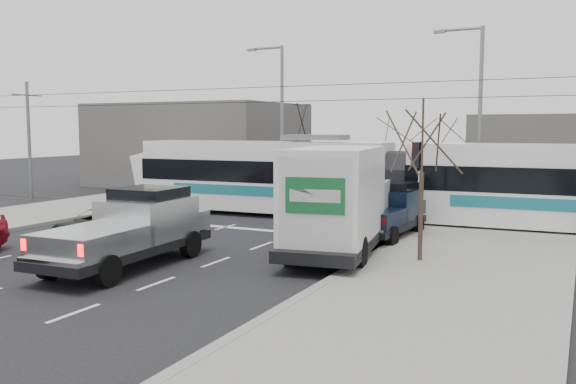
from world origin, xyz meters
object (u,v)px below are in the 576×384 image
at_px(bare_tree, 422,143).
at_px(street_lamp_far, 279,113).
at_px(box_truck, 339,202).
at_px(green_car, 102,225).
at_px(traffic_signal, 418,168).
at_px(street_lamp_near, 476,110).
at_px(silver_pickup, 134,228).
at_px(tram, 399,181).
at_px(navy_pickup, 387,211).

height_order(bare_tree, street_lamp_far, street_lamp_far).
relative_size(box_truck, green_car, 1.68).
distance_m(traffic_signal, street_lamp_far, 14.47).
relative_size(traffic_signal, green_car, 0.80).
height_order(street_lamp_near, silver_pickup, street_lamp_near).
bearing_deg(street_lamp_near, street_lamp_far, 170.13).
height_order(street_lamp_far, silver_pickup, street_lamp_far).
xyz_separation_m(bare_tree, green_car, (-11.70, -1.38, -3.17)).
distance_m(box_truck, green_car, 9.12).
bearing_deg(traffic_signal, tram, 114.79).
relative_size(street_lamp_near, navy_pickup, 1.76).
relative_size(street_lamp_near, box_truck, 1.19).
bearing_deg(street_lamp_far, silver_pickup, -77.71).
bearing_deg(navy_pickup, silver_pickup, -122.83).
bearing_deg(box_truck, navy_pickup, 74.13).
xyz_separation_m(bare_tree, navy_pickup, (-2.30, 4.11, -2.75)).
distance_m(box_truck, navy_pickup, 4.03).
relative_size(traffic_signal, navy_pickup, 0.70).
bearing_deg(navy_pickup, traffic_signal, -3.12).
bearing_deg(bare_tree, silver_pickup, -153.83).
relative_size(bare_tree, street_lamp_near, 0.56).
bearing_deg(bare_tree, green_car, -173.29).
height_order(street_lamp_near, green_car, street_lamp_near).
bearing_deg(street_lamp_far, traffic_signal, -41.72).
distance_m(silver_pickup, green_car, 4.53).
bearing_deg(tram, traffic_signal, -67.38).
height_order(traffic_signal, silver_pickup, traffic_signal).
distance_m(street_lamp_near, tram, 5.46).
xyz_separation_m(tram, navy_pickup, (0.67, -3.88, -0.85)).
distance_m(bare_tree, box_truck, 3.44).
xyz_separation_m(traffic_signal, navy_pickup, (-1.18, 0.11, -1.69)).
bearing_deg(street_lamp_near, tram, -127.43).
xyz_separation_m(street_lamp_far, silver_pickup, (3.80, -17.43, -3.94)).
bearing_deg(silver_pickup, tram, 64.52).
bearing_deg(tram, box_truck, -90.86).
bearing_deg(silver_pickup, bare_tree, 23.53).
height_order(bare_tree, green_car, bare_tree).
relative_size(tram, navy_pickup, 5.14).
bearing_deg(navy_pickup, street_lamp_near, 77.17).
bearing_deg(box_truck, street_lamp_near, 68.75).
xyz_separation_m(silver_pickup, box_truck, (5.20, 4.11, 0.62)).
bearing_deg(box_truck, tram, 82.55).
xyz_separation_m(street_lamp_far, green_car, (0.09, -14.88, -4.49)).
distance_m(tram, silver_pickup, 12.95).
bearing_deg(bare_tree, traffic_signal, 105.76).
height_order(traffic_signal, navy_pickup, traffic_signal).
relative_size(street_lamp_far, silver_pickup, 1.37).
bearing_deg(bare_tree, street_lamp_far, 131.12).
bearing_deg(green_car, box_truck, 3.69).
bearing_deg(street_lamp_near, navy_pickup, -105.28).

